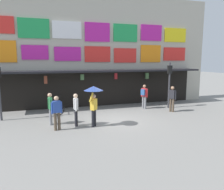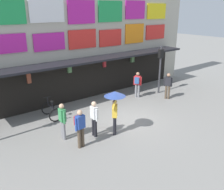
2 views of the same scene
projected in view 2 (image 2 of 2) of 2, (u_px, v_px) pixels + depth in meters
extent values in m
plane|color=gray|center=(125.00, 119.00, 12.96)|extent=(80.00, 80.00, 0.00)
cube|color=#B2AD9E|center=(77.00, 34.00, 15.04)|extent=(18.00, 1.20, 8.00)
cube|color=black|center=(89.00, 60.00, 14.54)|extent=(15.30, 1.40, 0.12)
cube|color=green|center=(5.00, 11.00, 11.64)|extent=(1.94, 0.08, 1.25)
cube|color=white|center=(47.00, 11.00, 12.88)|extent=(1.95, 0.08, 1.14)
cube|color=#B71E93|center=(82.00, 12.00, 14.12)|extent=(1.79, 0.08, 1.30)
cube|color=green|center=(111.00, 11.00, 15.34)|extent=(1.84, 0.08, 1.25)
cube|color=#B71E93|center=(135.00, 10.00, 16.54)|extent=(1.73, 0.08, 1.18)
cube|color=yellow|center=(157.00, 11.00, 17.80)|extent=(1.89, 0.08, 1.06)
cube|color=#B71E93|center=(10.00, 44.00, 12.16)|extent=(1.68, 0.08, 0.94)
cube|color=#B71E93|center=(49.00, 42.00, 13.41)|extent=(1.80, 0.08, 0.95)
cube|color=red|center=(83.00, 39.00, 14.63)|extent=(1.87, 0.08, 1.10)
cube|color=red|center=(111.00, 38.00, 15.88)|extent=(1.75, 0.08, 1.04)
cube|color=orange|center=(135.00, 34.00, 17.06)|extent=(1.68, 0.08, 1.30)
cube|color=red|center=(155.00, 32.00, 18.29)|extent=(1.93, 0.08, 1.02)
cylinder|color=black|center=(28.00, 72.00, 12.56)|extent=(0.02, 0.02, 0.21)
cube|color=brown|center=(29.00, 78.00, 12.68)|extent=(0.20, 0.12, 0.51)
cylinder|color=black|center=(69.00, 65.00, 14.03)|extent=(0.02, 0.02, 0.16)
cube|color=#477042|center=(69.00, 69.00, 14.12)|extent=(0.24, 0.14, 0.38)
cylinder|color=black|center=(104.00, 59.00, 15.34)|extent=(0.02, 0.02, 0.12)
cube|color=maroon|center=(104.00, 64.00, 15.43)|extent=(0.20, 0.12, 0.42)
cylinder|color=black|center=(133.00, 55.00, 17.01)|extent=(0.02, 0.02, 0.16)
cube|color=#477042|center=(132.00, 59.00, 17.11)|extent=(0.25, 0.15, 0.44)
cube|color=black|center=(84.00, 80.00, 15.49)|extent=(15.30, 0.04, 2.50)
cylinder|color=#38383D|center=(160.00, 70.00, 16.40)|extent=(0.12, 0.12, 3.20)
cube|color=black|center=(161.00, 54.00, 16.03)|extent=(0.32, 0.28, 0.56)
sphere|color=red|center=(160.00, 51.00, 16.09)|extent=(0.15, 0.15, 0.15)
sphere|color=black|center=(160.00, 55.00, 16.18)|extent=(0.15, 0.15, 0.15)
torus|color=black|center=(48.00, 108.00, 13.38)|extent=(0.72, 0.11, 0.72)
torus|color=black|center=(56.00, 115.00, 12.53)|extent=(0.72, 0.11, 0.72)
cylinder|color=black|center=(51.00, 107.00, 12.87)|extent=(0.11, 0.99, 0.05)
cylinder|color=black|center=(52.00, 105.00, 12.69)|extent=(0.04, 0.04, 0.35)
cube|color=black|center=(52.00, 102.00, 12.62)|extent=(0.11, 0.21, 0.06)
cylinder|color=black|center=(48.00, 101.00, 13.18)|extent=(0.04, 0.04, 0.50)
cylinder|color=black|center=(47.00, 97.00, 13.09)|extent=(0.44, 0.06, 0.04)
cylinder|color=gray|center=(136.00, 91.00, 15.98)|extent=(0.14, 0.14, 0.88)
cylinder|color=gray|center=(139.00, 91.00, 15.92)|extent=(0.14, 0.14, 0.88)
cube|color=red|center=(138.00, 80.00, 15.71)|extent=(0.37, 0.42, 0.56)
sphere|color=#A87A5B|center=(138.00, 74.00, 15.57)|extent=(0.22, 0.22, 0.22)
cylinder|color=red|center=(134.00, 80.00, 15.81)|extent=(0.09, 0.09, 0.56)
cylinder|color=red|center=(141.00, 81.00, 15.65)|extent=(0.09, 0.09, 0.56)
cube|color=#2D5693|center=(137.00, 80.00, 15.57)|extent=(0.28, 0.32, 0.40)
cylinder|color=brown|center=(83.00, 137.00, 10.26)|extent=(0.14, 0.14, 0.88)
cylinder|color=brown|center=(79.00, 138.00, 10.13)|extent=(0.14, 0.14, 0.88)
cube|color=#28479E|center=(80.00, 122.00, 9.95)|extent=(0.39, 0.27, 0.56)
sphere|color=tan|center=(80.00, 113.00, 9.82)|extent=(0.22, 0.22, 0.22)
cylinder|color=#28479E|center=(84.00, 121.00, 10.12)|extent=(0.09, 0.09, 0.56)
cylinder|color=#28479E|center=(76.00, 125.00, 9.82)|extent=(0.09, 0.09, 0.56)
cube|color=maroon|center=(78.00, 120.00, 10.05)|extent=(0.30, 0.20, 0.40)
cylinder|color=black|center=(93.00, 126.00, 11.16)|extent=(0.14, 0.14, 0.88)
cylinder|color=black|center=(95.00, 128.00, 11.02)|extent=(0.14, 0.14, 0.88)
cube|color=white|center=(94.00, 113.00, 10.84)|extent=(0.24, 0.37, 0.56)
sphere|color=beige|center=(94.00, 104.00, 10.71)|extent=(0.22, 0.22, 0.22)
cylinder|color=white|center=(92.00, 112.00, 11.03)|extent=(0.09, 0.09, 0.56)
cylinder|color=white|center=(97.00, 115.00, 10.69)|extent=(0.09, 0.09, 0.56)
cylinder|color=gray|center=(62.00, 129.00, 10.91)|extent=(0.14, 0.14, 0.88)
cylinder|color=gray|center=(64.00, 131.00, 10.76)|extent=(0.14, 0.14, 0.88)
cube|color=#388E51|center=(62.00, 115.00, 10.59)|extent=(0.25, 0.38, 0.56)
sphere|color=tan|center=(61.00, 106.00, 10.46)|extent=(0.22, 0.22, 0.22)
cylinder|color=#388E51|center=(60.00, 114.00, 10.78)|extent=(0.09, 0.09, 0.56)
cylinder|color=#388E51|center=(64.00, 118.00, 10.44)|extent=(0.09, 0.09, 0.56)
cylinder|color=black|center=(115.00, 124.00, 11.35)|extent=(0.14, 0.14, 0.88)
cylinder|color=black|center=(115.00, 126.00, 11.18)|extent=(0.14, 0.14, 0.88)
cube|color=gold|center=(115.00, 111.00, 11.02)|extent=(0.41, 0.41, 0.56)
sphere|color=tan|center=(115.00, 102.00, 10.89)|extent=(0.22, 0.22, 0.22)
cylinder|color=gold|center=(115.00, 110.00, 11.25)|extent=(0.09, 0.09, 0.56)
cylinder|color=gold|center=(114.00, 104.00, 10.68)|extent=(0.23, 0.09, 0.48)
cylinder|color=#4C3823|center=(114.00, 102.00, 10.65)|extent=(0.02, 0.02, 0.55)
cone|color=#334C99|center=(115.00, 94.00, 10.75)|extent=(0.96, 0.96, 0.22)
cylinder|color=brown|center=(166.00, 92.00, 15.72)|extent=(0.14, 0.14, 0.88)
cylinder|color=brown|center=(169.00, 92.00, 15.66)|extent=(0.14, 0.14, 0.88)
cube|color=#232328|center=(168.00, 81.00, 15.45)|extent=(0.38, 0.42, 0.56)
sphere|color=#A87A5B|center=(169.00, 75.00, 15.31)|extent=(0.22, 0.22, 0.22)
cylinder|color=#232328|center=(165.00, 82.00, 15.54)|extent=(0.09, 0.09, 0.56)
cylinder|color=#232328|center=(172.00, 82.00, 15.40)|extent=(0.09, 0.09, 0.56)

